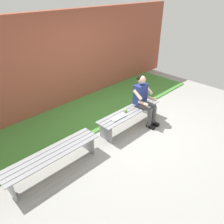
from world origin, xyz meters
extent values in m
cube|color=#9E9E99|center=(1.09, 1.00, -0.02)|extent=(10.00, 7.00, 0.04)
cube|color=#478C38|center=(1.09, -1.28, 0.01)|extent=(9.00, 1.83, 0.03)
cube|color=#9E4C38|center=(0.50, -2.22, 1.29)|extent=(9.50, 0.24, 2.57)
cube|color=gray|center=(0.00, -0.17, 0.43)|extent=(1.85, 0.11, 0.02)
cube|color=gray|center=(0.00, -0.06, 0.43)|extent=(1.85, 0.11, 0.02)
cube|color=gray|center=(0.00, 0.06, 0.43)|extent=(1.85, 0.11, 0.02)
cube|color=gray|center=(0.00, 0.17, 0.43)|extent=(1.85, 0.11, 0.02)
cube|color=gray|center=(-0.80, 0.01, 0.21)|extent=(0.03, 0.39, 0.42)
cube|color=gray|center=(0.80, -0.01, 0.21)|extent=(0.03, 0.39, 0.42)
cube|color=gray|center=(2.17, -0.17, 0.43)|extent=(1.91, 0.11, 0.02)
cube|color=gray|center=(2.18, -0.06, 0.43)|extent=(1.91, 0.11, 0.02)
cube|color=gray|center=(2.18, 0.06, 0.43)|extent=(1.91, 0.11, 0.02)
cube|color=gray|center=(2.18, 0.17, 0.43)|extent=(1.91, 0.11, 0.02)
cube|color=gray|center=(1.34, 0.01, 0.21)|extent=(0.03, 0.39, 0.42)
cube|color=gray|center=(3.01, -0.01, 0.21)|extent=(0.03, 0.39, 0.42)
cube|color=navy|center=(-0.41, -0.02, 0.76)|extent=(0.34, 0.20, 0.50)
sphere|color=beige|center=(-0.41, -0.01, 1.14)|extent=(0.20, 0.20, 0.20)
ellipsoid|color=black|center=(-0.41, -0.04, 1.17)|extent=(0.20, 0.19, 0.15)
cylinder|color=#4C4C4C|center=(-0.50, 0.18, 0.51)|extent=(0.13, 0.40, 0.13)
cylinder|color=#4C4C4C|center=(-0.32, 0.18, 0.51)|extent=(0.13, 0.40, 0.13)
cylinder|color=#4C4C4C|center=(-0.50, 0.38, 0.25)|extent=(0.11, 0.11, 0.51)
cube|color=black|center=(-0.50, 0.44, 0.04)|extent=(0.10, 0.22, 0.07)
cylinder|color=#4C4C4C|center=(-0.32, 0.38, 0.25)|extent=(0.11, 0.11, 0.51)
cube|color=black|center=(-0.32, 0.44, 0.04)|extent=(0.10, 0.22, 0.07)
cylinder|color=beige|center=(-0.62, 0.06, 0.83)|extent=(0.08, 0.28, 0.23)
cylinder|color=beige|center=(-0.59, 0.22, 0.65)|extent=(0.07, 0.26, 0.07)
cylinder|color=beige|center=(-0.20, 0.06, 0.83)|extent=(0.08, 0.28, 0.23)
cylinder|color=beige|center=(-0.23, 0.22, 0.65)|extent=(0.07, 0.26, 0.07)
sphere|color=#72B738|center=(0.10, -0.05, 0.47)|extent=(0.08, 0.08, 0.08)
cube|color=white|center=(0.32, 0.02, 0.45)|extent=(0.20, 0.15, 0.02)
cube|color=white|center=(0.52, 0.02, 0.45)|extent=(0.20, 0.15, 0.02)
cube|color=#1E478C|center=(0.42, 0.02, 0.44)|extent=(0.41, 0.16, 0.01)
camera|label=1|loc=(3.59, 2.97, 3.12)|focal=35.24mm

